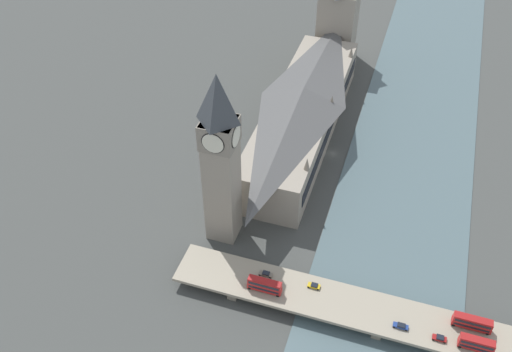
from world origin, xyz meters
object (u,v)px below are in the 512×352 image
double_decker_bus_rear (265,285)px  car_northbound_tail (314,286)px  car_northbound_lead (440,338)px  parliament_hall (302,112)px  clock_tower (221,157)px  road_bridge (380,315)px  car_southbound_mid (266,274)px  double_decker_bus_mid (472,322)px  double_decker_bus_lead (477,343)px  victoria_tower (338,19)px  car_northbound_mid (401,326)px

double_decker_bus_rear → car_northbound_tail: 16.14m
double_decker_bus_rear → car_northbound_lead: bearing=179.1°
parliament_hall → clock_tower: size_ratio=1.62×
road_bridge → car_southbound_mid: car_southbound_mid is taller
clock_tower → double_decker_bus_rear: bearing=133.6°
double_decker_bus_mid → car_southbound_mid: (64.90, 0.37, -1.91)m
car_southbound_mid → double_decker_bus_rear: bearing=103.7°
car_northbound_lead → car_southbound_mid: 56.70m
road_bridge → car_northbound_tail: 22.46m
road_bridge → double_decker_bus_lead: 28.47m
car_northbound_tail → victoria_tower: bearing=-80.3°
parliament_hall → car_southbound_mid: 82.40m
car_northbound_mid → parliament_hall: bearing=-58.4°
double_decker_bus_lead → double_decker_bus_rear: 64.96m
parliament_hall → car_northbound_lead: bearing=126.5°
double_decker_bus_lead → road_bridge: bearing=-7.3°
parliament_hall → car_northbound_lead: size_ratio=26.14×
double_decker_bus_lead → car_northbound_tail: (50.19, -6.86, -1.89)m
victoria_tower → double_decker_bus_mid: victoria_tower is taller
road_bridge → car_northbound_lead: (-17.90, 3.81, 1.68)m
victoria_tower → car_northbound_tail: 152.03m
car_northbound_lead → car_northbound_mid: size_ratio=0.91×
double_decker_bus_lead → clock_tower: bearing=-15.6°
parliament_hall → victoria_tower: (0.05, -67.52, 10.55)m
double_decker_bus_rear → clock_tower: bearing=-46.4°
road_bridge → car_northbound_tail: car_northbound_tail is taller
double_decker_bus_rear → parliament_hall: bearing=-83.1°
double_decker_bus_mid → car_northbound_lead: 11.39m
road_bridge → double_decker_bus_rear: (36.93, 2.90, 3.69)m
clock_tower → car_northbound_tail: clock_tower is taller
double_decker_bus_lead → double_decker_bus_rear: double_decker_bus_rear is taller
clock_tower → car_northbound_lead: size_ratio=16.10×
double_decker_bus_lead → double_decker_bus_mid: (1.50, -6.99, 0.03)m
parliament_hall → double_decker_bus_mid: 110.06m
road_bridge → double_decker_bus_lead: (-28.02, 3.59, 3.51)m
double_decker_bus_mid → car_northbound_lead: bearing=39.9°
car_northbound_lead → road_bridge: bearing=-12.0°
parliament_hall → car_northbound_tail: parliament_hall is taller
double_decker_bus_lead → car_northbound_mid: size_ratio=2.20×
double_decker_bus_lead → car_northbound_tail: double_decker_bus_lead is taller
parliament_hall → road_bridge: 97.45m
clock_tower → parliament_hall: bearing=-100.7°
car_northbound_lead → parliament_hall: bearing=-53.5°
parliament_hall → double_decker_bus_lead: size_ratio=10.78×
clock_tower → car_northbound_lead: (-77.57, 24.78, -30.08)m
car_northbound_mid → victoria_tower: bearing=-70.8°
double_decker_bus_mid → car_northbound_mid: (20.14, 6.57, -1.88)m
victoria_tower → road_bridge: 160.55m
parliament_hall → double_decker_bus_lead: parliament_hall is taller
double_decker_bus_rear → car_northbound_lead: 54.88m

